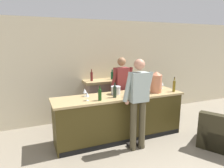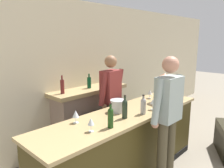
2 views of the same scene
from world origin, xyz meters
name	(u,v)px [view 2 (image 2 of 2)]	position (x,y,z in m)	size (l,w,h in m)	color
wall_back_panel	(58,77)	(0.00, 4.35, 1.38)	(12.00, 0.07, 2.75)	beige
bar_counter	(125,145)	(0.19, 2.91, 0.50)	(2.95, 0.76, 1.00)	#3F3514
fireplace_stone	(89,116)	(0.50, 4.09, 0.58)	(1.59, 0.52, 1.45)	gray
potted_plant_corner	(157,115)	(2.20, 3.61, 0.29)	(0.41, 0.42, 0.69)	#454F3B
person_customer	(167,119)	(0.31, 2.31, 1.03)	(0.66, 0.30, 1.84)	#49412D
person_bartender	(111,101)	(0.53, 3.53, 0.99)	(0.65, 0.34, 1.78)	#1E2830
copper_dispenser	(164,88)	(1.08, 2.82, 1.25)	(0.27, 0.30, 0.49)	#BE7151
ice_bucket_steel	(118,106)	(0.14, 3.02, 1.09)	(0.22, 0.22, 0.18)	silver
wine_bottle_port_short	(182,90)	(1.51, 2.70, 1.16)	(0.06, 0.06, 0.35)	brown
wine_bottle_cabernet_heavy	(111,117)	(-0.35, 2.69, 1.14)	(0.07, 0.07, 0.31)	#1A3D14
wine_bottle_riesling_slim	(143,105)	(0.32, 2.70, 1.13)	(0.08, 0.08, 0.28)	#AEADB4
wine_bottle_chardonnay_pale	(125,108)	(0.01, 2.78, 1.15)	(0.07, 0.07, 0.32)	#202E22
wine_glass_mid_counter	(162,89)	(1.44, 3.07, 1.13)	(0.07, 0.07, 0.17)	silver
wine_glass_back_row	(91,122)	(-0.59, 2.78, 1.12)	(0.08, 0.08, 0.16)	silver
wine_glass_front_right	(150,92)	(1.09, 3.11, 1.11)	(0.08, 0.08, 0.16)	silver
wine_glass_near_bucket	(153,102)	(0.58, 2.71, 1.13)	(0.08, 0.08, 0.16)	silver
wine_glass_front_left	(76,114)	(-0.55, 3.12, 1.12)	(0.09, 0.09, 0.17)	silver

